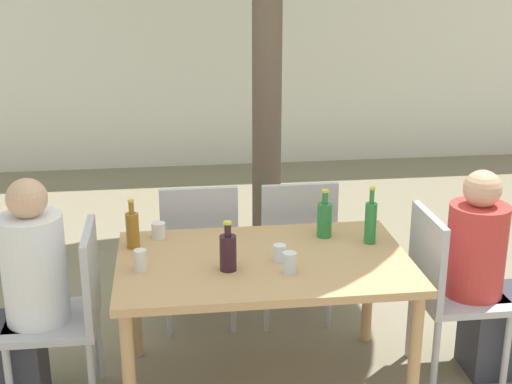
# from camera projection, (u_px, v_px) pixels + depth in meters

# --- Properties ---
(cafe_building_wall) EXTENTS (10.00, 0.08, 2.80)m
(cafe_building_wall) POSITION_uv_depth(u_px,v_px,m) (207.00, 33.00, 7.33)
(cafe_building_wall) COLOR white
(cafe_building_wall) RESTS_ON ground_plane
(dining_table_front) EXTENTS (1.45, 0.91, 0.73)m
(dining_table_front) POSITION_uv_depth(u_px,v_px,m) (264.00, 273.00, 3.55)
(dining_table_front) COLOR tan
(dining_table_front) RESTS_ON ground_plane
(patio_chair_0) EXTENTS (0.44, 0.44, 0.92)m
(patio_chair_0) POSITION_uv_depth(u_px,v_px,m) (70.00, 307.00, 3.47)
(patio_chair_0) COLOR #B2B2B7
(patio_chair_0) RESTS_ON ground_plane
(patio_chair_1) EXTENTS (0.44, 0.44, 0.92)m
(patio_chair_1) POSITION_uv_depth(u_px,v_px,m) (446.00, 285.00, 3.70)
(patio_chair_1) COLOR #B2B2B7
(patio_chair_1) RESTS_ON ground_plane
(patio_chair_2) EXTENTS (0.44, 0.44, 0.92)m
(patio_chair_2) POSITION_uv_depth(u_px,v_px,m) (199.00, 246.00, 4.20)
(patio_chair_2) COLOR #B2B2B7
(patio_chair_2) RESTS_ON ground_plane
(patio_chair_3) EXTENTS (0.44, 0.44, 0.92)m
(patio_chair_3) POSITION_uv_depth(u_px,v_px,m) (296.00, 241.00, 4.27)
(patio_chair_3) COLOR #B2B2B7
(patio_chair_3) RESTS_ON ground_plane
(person_seated_0) EXTENTS (0.55, 0.30, 1.19)m
(person_seated_0) POSITION_uv_depth(u_px,v_px,m) (18.00, 311.00, 3.44)
(person_seated_0) COLOR #383842
(person_seated_0) RESTS_ON ground_plane
(person_seated_1) EXTENTS (0.55, 0.30, 1.14)m
(person_seated_1) POSITION_uv_depth(u_px,v_px,m) (490.00, 287.00, 3.74)
(person_seated_1) COLOR #383842
(person_seated_1) RESTS_ON ground_plane
(green_bottle_0) EXTENTS (0.06, 0.06, 0.31)m
(green_bottle_0) POSITION_uv_depth(u_px,v_px,m) (371.00, 221.00, 3.68)
(green_bottle_0) COLOR #287A38
(green_bottle_0) RESTS_ON dining_table_front
(amber_bottle_1) EXTENTS (0.07, 0.07, 0.26)m
(amber_bottle_1) POSITION_uv_depth(u_px,v_px,m) (132.00, 229.00, 3.63)
(amber_bottle_1) COLOR #9E661E
(amber_bottle_1) RESTS_ON dining_table_front
(green_bottle_2) EXTENTS (0.08, 0.08, 0.26)m
(green_bottle_2) POSITION_uv_depth(u_px,v_px,m) (325.00, 219.00, 3.77)
(green_bottle_2) COLOR #287A38
(green_bottle_2) RESTS_ON dining_table_front
(wine_bottle_3) EXTENTS (0.08, 0.08, 0.25)m
(wine_bottle_3) POSITION_uv_depth(u_px,v_px,m) (228.00, 251.00, 3.37)
(wine_bottle_3) COLOR #331923
(wine_bottle_3) RESTS_ON dining_table_front
(drinking_glass_0) EXTENTS (0.06, 0.06, 0.09)m
(drinking_glass_0) POSITION_uv_depth(u_px,v_px,m) (279.00, 253.00, 3.48)
(drinking_glass_0) COLOR white
(drinking_glass_0) RESTS_ON dining_table_front
(drinking_glass_1) EXTENTS (0.07, 0.07, 0.08)m
(drinking_glass_1) POSITION_uv_depth(u_px,v_px,m) (159.00, 230.00, 3.77)
(drinking_glass_1) COLOR silver
(drinking_glass_1) RESTS_ON dining_table_front
(drinking_glass_2) EXTENTS (0.06, 0.06, 0.10)m
(drinking_glass_2) POSITION_uv_depth(u_px,v_px,m) (140.00, 260.00, 3.37)
(drinking_glass_2) COLOR silver
(drinking_glass_2) RESTS_ON dining_table_front
(drinking_glass_3) EXTENTS (0.07, 0.07, 0.10)m
(drinking_glass_3) POSITION_uv_depth(u_px,v_px,m) (289.00, 263.00, 3.35)
(drinking_glass_3) COLOR silver
(drinking_glass_3) RESTS_ON dining_table_front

